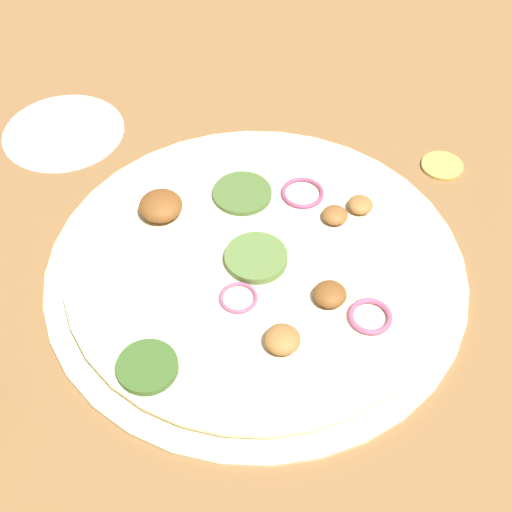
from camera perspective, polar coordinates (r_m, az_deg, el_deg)
The scene contains 4 objects.
ground_plane at distance 0.63m, azimuth 0.00°, elevation -1.06°, with size 3.00×3.00×0.00m, color brown.
pizza at distance 0.62m, azimuth -0.07°, elevation -0.64°, with size 0.37×0.37×0.03m.
loose_cap at distance 0.74m, azimuth 14.69°, elevation 7.09°, with size 0.04×0.04×0.01m.
flour_patch at distance 0.79m, azimuth -15.15°, elevation 9.57°, with size 0.13×0.13×0.00m.
Camera 1 is at (0.13, -0.38, 0.49)m, focal length 50.00 mm.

